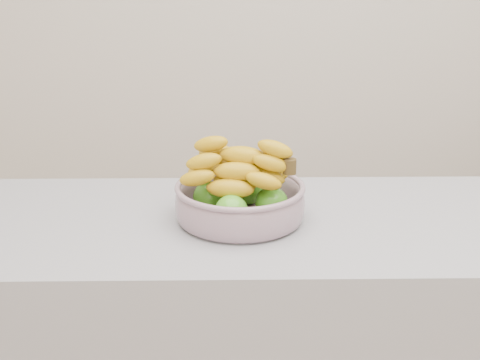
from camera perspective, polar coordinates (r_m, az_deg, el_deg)
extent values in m
cylinder|color=#A6B8C8|center=(1.58, 0.00, -3.20)|extent=(0.26, 0.26, 0.01)
torus|color=#A6B8C8|center=(1.56, 0.00, -0.59)|extent=(0.31, 0.31, 0.01)
sphere|color=#3C8717|center=(1.50, -0.75, -2.72)|extent=(0.08, 0.08, 0.08)
sphere|color=#3C8717|center=(1.55, 2.71, -1.96)|extent=(0.08, 0.08, 0.08)
sphere|color=#3C8717|center=(1.64, 0.69, -0.77)|extent=(0.08, 0.08, 0.08)
sphere|color=#3C8717|center=(1.59, -2.65, -1.44)|extent=(0.08, 0.08, 0.08)
ellipsoid|color=gold|center=(1.51, -0.85, -0.74)|extent=(0.20, 0.07, 0.04)
ellipsoid|color=gold|center=(1.55, -0.36, -0.14)|extent=(0.20, 0.10, 0.04)
ellipsoid|color=gold|center=(1.60, 0.10, 0.43)|extent=(0.19, 0.12, 0.04)
ellipsoid|color=gold|center=(1.52, -0.26, 0.72)|extent=(0.20, 0.06, 0.04)
ellipsoid|color=gold|center=(1.56, 0.25, 1.33)|extent=(0.19, 0.13, 0.04)
ellipsoid|color=gold|center=(1.53, 0.22, 2.09)|extent=(0.20, 0.10, 0.04)
cylinder|color=#403114|center=(1.51, 4.26, 1.17)|extent=(0.03, 0.03, 0.03)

